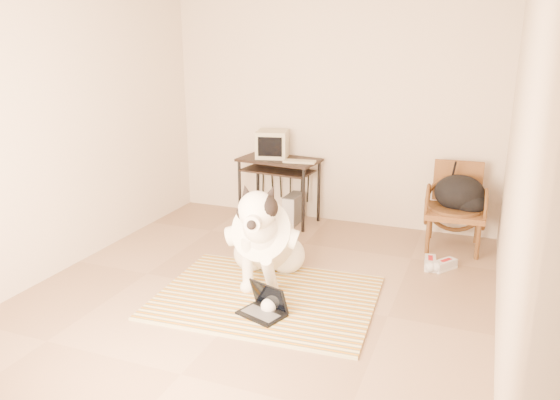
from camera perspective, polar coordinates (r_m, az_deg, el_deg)
The scene contains 16 objects.
floor at distance 4.98m, azimuth -2.36°, elevation -9.72°, with size 4.50×4.50×0.00m, color #907158.
wall_back at distance 6.64m, azimuth 5.36°, elevation 9.15°, with size 4.50×4.50×0.00m, color beige.
wall_front at distance 2.71m, azimuth -22.08°, elevation -3.17°, with size 4.50×4.50×0.00m, color beige.
wall_left at distance 5.64m, azimuth -21.64°, elevation 6.72°, with size 4.50×4.50×0.00m, color beige.
wall_right at distance 4.17m, azimuth 23.51°, elevation 3.36°, with size 4.50×4.50×0.00m, color beige.
rug at distance 4.89m, azimuth -1.43°, elevation -10.11°, with size 1.96×1.54×0.02m.
dog at distance 5.06m, azimuth -1.56°, elevation -4.09°, with size 0.73×1.39×1.06m.
laptop at distance 4.57m, azimuth -1.63°, elevation -11.07°, with size 0.43×0.37×0.26m.
computer_desk at distance 6.64m, azimuth -0.13°, elevation 3.38°, with size 1.01×0.64×0.80m.
crt_monitor at distance 6.67m, azimuth -0.81°, elevation 5.86°, with size 0.43×0.42×0.33m.
desk_keyboard at distance 6.42m, azimuth 2.04°, elevation 4.04°, with size 0.38×0.14×0.02m, color tan.
pc_tower at distance 6.73m, azimuth 1.43°, elevation -0.92°, with size 0.17×0.39×0.36m.
rattan_chair at distance 6.18m, azimuth 17.86°, elevation -0.62°, with size 0.63×0.61×0.92m.
backpack at distance 6.11m, azimuth 18.42°, elevation 0.53°, with size 0.55×0.43×0.39m.
sneaker_left at distance 5.69m, azimuth 15.42°, elevation -6.40°, with size 0.14×0.28×0.09m.
sneaker_right at distance 5.68m, azimuth 16.80°, elevation -6.54°, with size 0.25×0.29×0.10m.
Camera 1 is at (1.80, -4.08, 2.21)m, focal length 35.00 mm.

